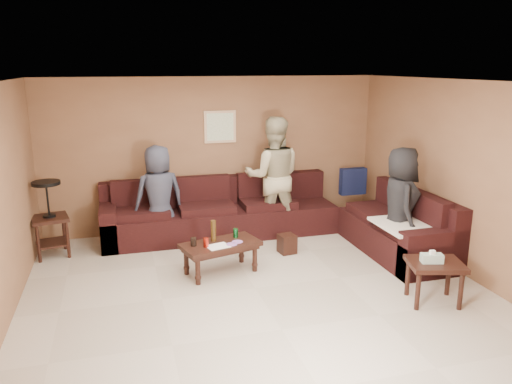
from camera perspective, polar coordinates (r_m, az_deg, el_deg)
The scene contains 10 objects.
room at distance 5.76m, azimuth -0.11°, elevation 4.19°, with size 5.60×5.50×2.50m.
sectional_sofa at distance 7.73m, azimuth 2.70°, elevation -3.38°, with size 4.65×2.90×0.97m.
coffee_table at distance 6.59m, azimuth -4.12°, elevation -6.30°, with size 1.10×0.75×0.70m.
end_table_left at distance 7.67m, azimuth -22.53°, elevation -2.69°, with size 0.57×0.57×1.10m.
side_table_right at distance 6.12m, azimuth 19.73°, elevation -8.15°, with size 0.71×0.63×0.64m.
waste_bin at distance 7.34m, azimuth 3.56°, elevation -5.92°, with size 0.23×0.23×0.27m, color black.
wall_art at distance 8.16m, azimuth -4.13°, elevation 7.44°, with size 0.52×0.04×0.52m.
person_left at distance 7.61m, azimuth -11.03°, elevation -0.44°, with size 0.75×0.49×1.54m, color #2F3342.
person_middle at distance 7.95m, azimuth 1.97°, elevation 1.79°, with size 0.92×0.72×1.90m, color tan.
person_right at distance 7.16m, azimuth 16.14°, elevation -1.40°, with size 0.78×0.51×1.61m, color black.
Camera 1 is at (-1.52, -5.46, 2.68)m, focal length 35.00 mm.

